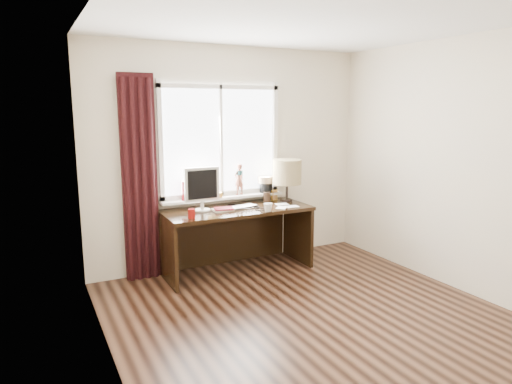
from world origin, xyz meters
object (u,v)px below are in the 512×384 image
red_cup (192,214)px  table_lamp (287,172)px  monitor (202,186)px  laptop (243,207)px  mug (268,207)px  desk (234,227)px

red_cup → table_lamp: 1.39m
monitor → table_lamp: size_ratio=0.94×
laptop → monitor: (-0.46, 0.08, 0.26)m
laptop → monitor: bearing=157.1°
mug → monitor: (-0.64, 0.37, 0.23)m
red_cup → desk: red_cup is taller
mug → red_cup: red_cup is taller
mug → laptop: bearing=120.9°
red_cup → desk: size_ratio=0.06×
laptop → table_lamp: (0.64, 0.08, 0.35)m
laptop → table_lamp: bearing=-6.0°
desk → table_lamp: 0.93m
laptop → desk: (-0.07, 0.10, -0.26)m
table_lamp → red_cup: bearing=-167.8°
laptop → table_lamp: table_lamp is taller
laptop → monitor: monitor is taller
desk → table_lamp: bearing=-2.3°
mug → red_cup: (-0.86, 0.08, 0.00)m
laptop → red_cup: size_ratio=3.41×
mug → red_cup: size_ratio=0.99×
laptop → desk: size_ratio=0.20×
laptop → mug: size_ratio=3.45×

